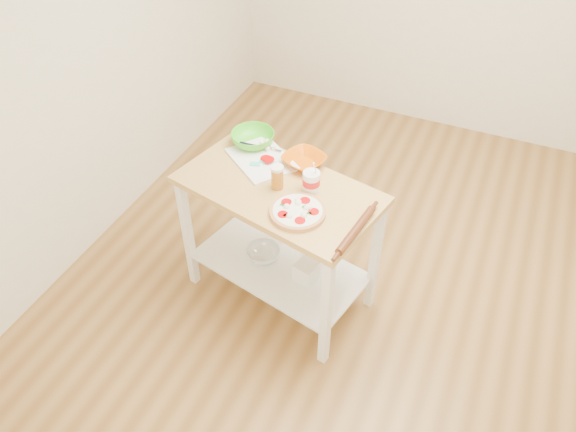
{
  "coord_description": "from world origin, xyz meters",
  "views": [
    {
      "loc": [
        0.48,
        -2.47,
        2.89
      ],
      "look_at": [
        -0.49,
        -0.28,
        0.74
      ],
      "focal_mm": 35.0,
      "sensor_mm": 36.0,
      "label": 1
    }
  ],
  "objects_px": {
    "yogurt_tub": "(311,181)",
    "shelf_bin": "(306,271)",
    "pizza": "(298,211)",
    "orange_bowl": "(304,160)",
    "spatula": "(262,163)",
    "cutting_board": "(262,158)",
    "beer_pint": "(277,177)",
    "prep_island": "(279,220)",
    "knife": "(255,146)",
    "rolling_pin": "(356,230)",
    "green_bowl": "(253,139)",
    "shelf_glass_bowl": "(263,253)"
  },
  "relations": [
    {
      "from": "spatula",
      "to": "yogurt_tub",
      "type": "bearing_deg",
      "value": -31.51
    },
    {
      "from": "prep_island",
      "to": "green_bowl",
      "type": "xyz_separation_m",
      "value": [
        -0.32,
        0.32,
        0.29
      ]
    },
    {
      "from": "green_bowl",
      "to": "shelf_bin",
      "type": "xyz_separation_m",
      "value": [
        0.52,
        -0.35,
        -0.62
      ]
    },
    {
      "from": "cutting_board",
      "to": "beer_pint",
      "type": "relative_size",
      "value": 3.45
    },
    {
      "from": "pizza",
      "to": "orange_bowl",
      "type": "distance_m",
      "value": 0.44
    },
    {
      "from": "prep_island",
      "to": "spatula",
      "type": "xyz_separation_m",
      "value": [
        -0.18,
        0.14,
        0.27
      ]
    },
    {
      "from": "spatula",
      "to": "beer_pint",
      "type": "distance_m",
      "value": 0.24
    },
    {
      "from": "prep_island",
      "to": "spatula",
      "type": "relative_size",
      "value": 8.74
    },
    {
      "from": "shelf_glass_bowl",
      "to": "beer_pint",
      "type": "bearing_deg",
      "value": -11.93
    },
    {
      "from": "spatula",
      "to": "orange_bowl",
      "type": "height_order",
      "value": "orange_bowl"
    },
    {
      "from": "orange_bowl",
      "to": "spatula",
      "type": "bearing_deg",
      "value": -154.33
    },
    {
      "from": "cutting_board",
      "to": "spatula",
      "type": "height_order",
      "value": "cutting_board"
    },
    {
      "from": "pizza",
      "to": "shelf_bin",
      "type": "distance_m",
      "value": 0.61
    },
    {
      "from": "prep_island",
      "to": "rolling_pin",
      "type": "bearing_deg",
      "value": -19.54
    },
    {
      "from": "knife",
      "to": "orange_bowl",
      "type": "height_order",
      "value": "orange_bowl"
    },
    {
      "from": "spatula",
      "to": "knife",
      "type": "distance_m",
      "value": 0.18
    },
    {
      "from": "prep_island",
      "to": "orange_bowl",
      "type": "height_order",
      "value": "orange_bowl"
    },
    {
      "from": "pizza",
      "to": "orange_bowl",
      "type": "xyz_separation_m",
      "value": [
        -0.14,
        0.42,
        0.01
      ]
    },
    {
      "from": "spatula",
      "to": "knife",
      "type": "bearing_deg",
      "value": 113.06
    },
    {
      "from": "orange_bowl",
      "to": "shelf_glass_bowl",
      "type": "relative_size",
      "value": 1.09
    },
    {
      "from": "prep_island",
      "to": "orange_bowl",
      "type": "xyz_separation_m",
      "value": [
        0.05,
        0.25,
        0.28
      ]
    },
    {
      "from": "prep_island",
      "to": "knife",
      "type": "bearing_deg",
      "value": 135.94
    },
    {
      "from": "prep_island",
      "to": "orange_bowl",
      "type": "bearing_deg",
      "value": 78.98
    },
    {
      "from": "orange_bowl",
      "to": "green_bowl",
      "type": "distance_m",
      "value": 0.37
    },
    {
      "from": "pizza",
      "to": "cutting_board",
      "type": "height_order",
      "value": "pizza"
    },
    {
      "from": "prep_island",
      "to": "yogurt_tub",
      "type": "height_order",
      "value": "yogurt_tub"
    },
    {
      "from": "yogurt_tub",
      "to": "rolling_pin",
      "type": "bearing_deg",
      "value": -34.68
    },
    {
      "from": "shelf_glass_bowl",
      "to": "shelf_bin",
      "type": "bearing_deg",
      "value": -10.11
    },
    {
      "from": "green_bowl",
      "to": "shelf_bin",
      "type": "bearing_deg",
      "value": -34.54
    },
    {
      "from": "knife",
      "to": "shelf_bin",
      "type": "relative_size",
      "value": 2.14
    },
    {
      "from": "pizza",
      "to": "spatula",
      "type": "xyz_separation_m",
      "value": [
        -0.36,
        0.31,
        -0.0
      ]
    },
    {
      "from": "prep_island",
      "to": "beer_pint",
      "type": "xyz_separation_m",
      "value": [
        -0.0,
        -0.01,
        0.33
      ]
    },
    {
      "from": "shelf_bin",
      "to": "pizza",
      "type": "bearing_deg",
      "value": -94.81
    },
    {
      "from": "green_bowl",
      "to": "yogurt_tub",
      "type": "relative_size",
      "value": 1.27
    },
    {
      "from": "green_bowl",
      "to": "rolling_pin",
      "type": "bearing_deg",
      "value": -30.89
    },
    {
      "from": "beer_pint",
      "to": "yogurt_tub",
      "type": "relative_size",
      "value": 0.69
    },
    {
      "from": "yogurt_tub",
      "to": "shelf_bin",
      "type": "distance_m",
      "value": 0.64
    },
    {
      "from": "cutting_board",
      "to": "beer_pint",
      "type": "height_order",
      "value": "beer_pint"
    },
    {
      "from": "shelf_bin",
      "to": "cutting_board",
      "type": "bearing_deg",
      "value": 149.25
    },
    {
      "from": "yogurt_tub",
      "to": "shelf_bin",
      "type": "height_order",
      "value": "yogurt_tub"
    },
    {
      "from": "green_bowl",
      "to": "spatula",
      "type": "bearing_deg",
      "value": -50.31
    },
    {
      "from": "orange_bowl",
      "to": "rolling_pin",
      "type": "height_order",
      "value": "orange_bowl"
    },
    {
      "from": "pizza",
      "to": "beer_pint",
      "type": "distance_m",
      "value": 0.25
    },
    {
      "from": "orange_bowl",
      "to": "shelf_bin",
      "type": "bearing_deg",
      "value": -62.97
    },
    {
      "from": "prep_island",
      "to": "orange_bowl",
      "type": "distance_m",
      "value": 0.38
    },
    {
      "from": "prep_island",
      "to": "rolling_pin",
      "type": "relative_size",
      "value": 3.29
    },
    {
      "from": "knife",
      "to": "rolling_pin",
      "type": "height_order",
      "value": "rolling_pin"
    },
    {
      "from": "pizza",
      "to": "rolling_pin",
      "type": "bearing_deg",
      "value": -3.43
    },
    {
      "from": "prep_island",
      "to": "rolling_pin",
      "type": "height_order",
      "value": "rolling_pin"
    },
    {
      "from": "green_bowl",
      "to": "rolling_pin",
      "type": "distance_m",
      "value": 0.97
    }
  ]
}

